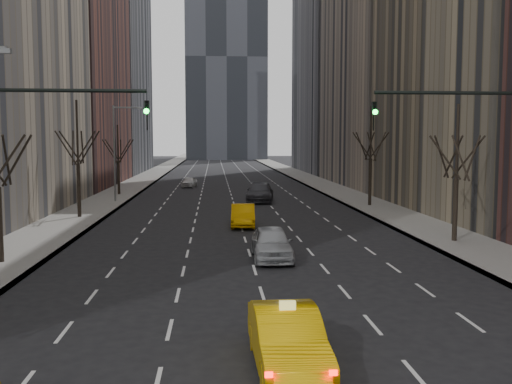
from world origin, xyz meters
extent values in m
cube|color=slate|center=(-12.25, 70.00, 0.07)|extent=(4.50, 320.00, 0.15)
cube|color=slate|center=(12.25, 70.00, 0.07)|extent=(4.50, 320.00, 0.15)
cube|color=brown|center=(-21.50, 66.00, 22.00)|extent=(14.00, 28.00, 44.00)
cube|color=slate|center=(-21.50, 96.00, 30.00)|extent=(14.00, 30.00, 60.00)
cube|color=slate|center=(21.50, 95.00, 29.00)|extent=(14.00, 30.00, 58.00)
cylinder|color=black|center=(-12.00, 18.00, 1.93)|extent=(0.28, 0.28, 3.57)
cylinder|color=black|center=(-11.85, 18.85, 4.95)|extent=(0.42, 1.80, 2.52)
cylinder|color=black|center=(-11.19, 18.29, 4.95)|extent=(1.74, 0.72, 2.52)
cylinder|color=black|center=(-11.34, 17.45, 4.95)|extent=(1.46, 1.25, 2.52)
cylinder|color=black|center=(-12.00, 34.00, 2.15)|extent=(0.28, 0.28, 3.99)
cylinder|color=black|center=(-12.00, 34.00, 6.52)|extent=(0.16, 0.16, 4.75)
cylinder|color=black|center=(-11.85, 34.85, 5.37)|extent=(0.42, 1.80, 2.52)
cylinder|color=black|center=(-11.19, 34.29, 5.37)|extent=(1.74, 0.72, 2.52)
cylinder|color=black|center=(-11.34, 33.45, 5.37)|extent=(1.46, 1.25, 2.52)
cylinder|color=black|center=(-12.15, 33.15, 5.37)|extent=(0.42, 1.80, 2.52)
cylinder|color=black|center=(-12.81, 33.71, 5.37)|extent=(1.74, 0.72, 2.52)
cylinder|color=black|center=(-12.66, 34.55, 5.37)|extent=(1.46, 1.25, 2.52)
cylinder|color=black|center=(-12.00, 52.00, 1.83)|extent=(0.28, 0.28, 3.36)
cylinder|color=black|center=(-12.00, 52.00, 5.51)|extent=(0.16, 0.16, 4.00)
cylinder|color=black|center=(-11.85, 52.85, 4.74)|extent=(0.42, 1.80, 2.52)
cylinder|color=black|center=(-11.19, 52.29, 4.74)|extent=(1.74, 0.72, 2.52)
cylinder|color=black|center=(-11.34, 51.45, 4.74)|extent=(1.46, 1.25, 2.52)
cylinder|color=black|center=(-12.15, 51.15, 4.74)|extent=(0.42, 1.80, 2.52)
cylinder|color=black|center=(-12.81, 51.71, 4.74)|extent=(1.74, 0.72, 2.52)
cylinder|color=black|center=(-12.66, 52.55, 4.74)|extent=(1.46, 1.25, 2.52)
cylinder|color=black|center=(12.00, 22.00, 1.93)|extent=(0.28, 0.28, 3.57)
cylinder|color=black|center=(12.00, 22.00, 5.84)|extent=(0.16, 0.16, 4.25)
cylinder|color=black|center=(12.15, 22.85, 4.95)|extent=(0.42, 1.80, 2.52)
cylinder|color=black|center=(12.81, 22.29, 4.95)|extent=(1.74, 0.72, 2.52)
cylinder|color=black|center=(12.66, 21.45, 4.95)|extent=(1.46, 1.25, 2.52)
cylinder|color=black|center=(11.85, 21.15, 4.95)|extent=(0.42, 1.80, 2.52)
cylinder|color=black|center=(11.19, 21.71, 4.95)|extent=(1.74, 0.72, 2.52)
cylinder|color=black|center=(11.34, 22.55, 4.95)|extent=(1.46, 1.25, 2.52)
cylinder|color=black|center=(12.00, 40.00, 2.15)|extent=(0.28, 0.28, 3.99)
cylinder|color=black|center=(12.00, 40.00, 6.52)|extent=(0.16, 0.16, 4.75)
cylinder|color=black|center=(12.15, 40.85, 5.37)|extent=(0.42, 1.80, 2.52)
cylinder|color=black|center=(12.81, 40.29, 5.37)|extent=(1.74, 0.72, 2.52)
cylinder|color=black|center=(12.66, 39.45, 5.37)|extent=(1.46, 1.25, 2.52)
cylinder|color=black|center=(11.85, 39.15, 5.37)|extent=(0.42, 1.80, 2.52)
cylinder|color=black|center=(11.19, 39.71, 5.37)|extent=(1.74, 0.72, 2.52)
cylinder|color=black|center=(11.34, 40.55, 5.37)|extent=(1.46, 1.25, 2.52)
cylinder|color=black|center=(-7.55, 12.00, 7.75)|extent=(6.50, 0.14, 0.14)
imported|color=black|center=(-4.30, 12.00, 6.85)|extent=(0.18, 0.22, 1.10)
sphere|color=#0CFF33|center=(-4.30, 11.82, 7.00)|extent=(0.20, 0.20, 0.20)
cylinder|color=black|center=(7.55, 12.00, 7.75)|extent=(6.50, 0.14, 0.14)
imported|color=black|center=(4.30, 12.00, 6.85)|extent=(0.18, 0.22, 1.10)
sphere|color=#0CFF33|center=(4.30, 11.82, 7.00)|extent=(0.20, 0.20, 0.20)
cube|color=slate|center=(-8.70, 10.00, 8.85)|extent=(0.50, 0.22, 0.15)
cylinder|color=slate|center=(-11.20, 45.00, 4.65)|extent=(0.16, 0.16, 9.00)
cylinder|color=slate|center=(-9.90, 45.00, 8.95)|extent=(2.60, 0.14, 0.14)
cube|color=slate|center=(-8.70, 45.00, 8.85)|extent=(0.50, 0.22, 0.15)
imported|color=#DEA904|center=(0.04, 4.65, 0.79)|extent=(1.81, 4.87, 1.59)
imported|color=#979A9E|center=(1.02, 18.33, 0.82)|extent=(2.00, 4.82, 1.63)
imported|color=#DE9604|center=(0.14, 29.30, 0.76)|extent=(1.81, 4.65, 1.51)
imported|color=#333339|center=(2.59, 44.92, 0.88)|extent=(3.27, 6.32, 1.75)
imported|color=silver|center=(-4.92, 62.23, 0.66)|extent=(2.07, 4.06, 1.32)
camera|label=1|loc=(-1.82, -9.59, 5.95)|focal=40.00mm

